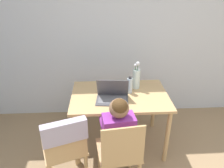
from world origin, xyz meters
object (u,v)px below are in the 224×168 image
water_bottle (130,85)px  chair_spare (65,143)px  laptop (112,95)px  person_seated (117,130)px  flower_vase (136,77)px  chair_occupied (120,154)px

water_bottle → chair_spare: bearing=-135.0°
chair_spare → laptop: bearing=-150.0°
chair_spare → person_seated: (0.49, 0.09, 0.06)m
flower_vase → laptop: bearing=-139.8°
laptop → water_bottle: size_ratio=1.83×
flower_vase → chair_occupied: bearing=-108.0°
chair_occupied → person_seated: person_seated is taller
chair_occupied → flower_vase: 0.96m
person_seated → water_bottle: person_seated is taller
chair_occupied → person_seated: (-0.01, 0.12, 0.19)m
laptop → water_bottle: bearing=39.5°
laptop → water_bottle: (0.21, 0.14, 0.04)m
chair_occupied → water_bottle: 0.82m
chair_occupied → laptop: (-0.04, 0.57, 0.33)m
laptop → water_bottle: 0.26m
laptop → water_bottle: laptop is taller
flower_vase → water_bottle: size_ratio=1.70×
chair_spare → person_seated: bearing=171.1°
laptop → person_seated: bearing=-81.0°
person_seated → laptop: bearing=-94.0°
person_seated → laptop: size_ratio=2.72×
chair_spare → laptop: (0.47, 0.54, 0.19)m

